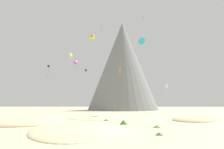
% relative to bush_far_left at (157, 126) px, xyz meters
% --- Properties ---
extents(ground_plane, '(400.00, 400.00, 0.00)m').
position_rel_bush_far_left_xyz_m(ground_plane, '(-7.04, -4.21, -0.23)').
color(ground_plane, '#CCBA8E').
extents(dune_foreground_left, '(28.26, 28.30, 1.63)m').
position_rel_bush_far_left_xyz_m(dune_foreground_left, '(-12.20, 23.76, -0.23)').
color(dune_foreground_left, beige).
rests_on(dune_foreground_left, ground_plane).
extents(dune_foreground_right, '(17.08, 18.07, 2.74)m').
position_rel_bush_far_left_xyz_m(dune_foreground_right, '(12.90, 15.60, -0.23)').
color(dune_foreground_right, '#CCBA8E').
rests_on(dune_foreground_right, ground_plane).
extents(dune_midground, '(19.56, 16.20, 3.18)m').
position_rel_bush_far_left_xyz_m(dune_midground, '(-28.56, 6.94, -0.23)').
color(dune_midground, '#CCBA8E').
rests_on(dune_midground, ground_plane).
extents(dune_back_low, '(19.01, 27.69, 1.90)m').
position_rel_bush_far_left_xyz_m(dune_back_low, '(-14.72, -2.06, -0.23)').
color(dune_back_low, '#CCBA8E').
rests_on(dune_back_low, ground_plane).
extents(bush_far_left, '(2.17, 2.17, 0.47)m').
position_rel_bush_far_left_xyz_m(bush_far_left, '(0.00, 0.00, 0.00)').
color(bush_far_left, '#477238').
rests_on(bush_far_left, ground_plane).
extents(bush_low_patch, '(3.51, 3.51, 0.54)m').
position_rel_bush_far_left_xyz_m(bush_low_patch, '(-20.85, 3.15, 0.03)').
color(bush_low_patch, '#477238').
rests_on(bush_low_patch, ground_plane).
extents(bush_ridge_crest, '(2.39, 2.39, 0.94)m').
position_rel_bush_far_left_xyz_m(bush_ridge_crest, '(-5.94, 5.35, 0.23)').
color(bush_ridge_crest, '#386633').
rests_on(bush_ridge_crest, ground_plane).
extents(bush_scatter_east, '(1.29, 1.29, 0.42)m').
position_rel_bush_far_left_xyz_m(bush_scatter_east, '(-1.35, -8.07, -0.03)').
color(bush_scatter_east, '#386633').
rests_on(bush_scatter_east, ground_plane).
extents(bush_near_left, '(1.62, 1.62, 0.49)m').
position_rel_bush_far_left_xyz_m(bush_near_left, '(-10.08, 13.29, 0.01)').
color(bush_near_left, '#477238').
rests_on(bush_near_left, ground_plane).
extents(rock_massif, '(63.21, 63.21, 60.67)m').
position_rel_bush_far_left_xyz_m(rock_massif, '(-3.22, 89.13, 26.34)').
color(rock_massif, slate).
rests_on(rock_massif, ground_plane).
extents(kite_black_mid, '(0.66, 0.60, 4.98)m').
position_rel_bush_far_left_xyz_m(kite_black_mid, '(-31.49, 28.62, 16.01)').
color(kite_black_mid, black).
extents(kite_pink_high, '(0.57, 0.51, 1.15)m').
position_rel_bush_far_left_xyz_m(kite_pink_high, '(3.81, 40.32, 40.24)').
color(kite_pink_high, pink).
extents(kite_yellow_mid, '(1.21, 1.72, 3.52)m').
position_rel_bush_far_left_xyz_m(kite_yellow_mid, '(-28.02, 45.83, 25.61)').
color(kite_yellow_mid, yellow).
extents(kite_violet_high, '(0.40, 1.23, 3.51)m').
position_rel_bush_far_left_xyz_m(kite_violet_high, '(-14.31, 45.39, 38.60)').
color(kite_violet_high, purple).
extents(kite_orange_mid, '(0.96, 0.95, 3.70)m').
position_rel_bush_far_left_xyz_m(kite_orange_mid, '(-6.34, 29.22, 15.86)').
color(kite_orange_mid, orange).
extents(kite_white_low, '(1.19, 1.18, 4.72)m').
position_rel_bush_far_left_xyz_m(kite_white_low, '(15.65, 52.80, 12.24)').
color(kite_white_low, white).
extents(kite_magenta_mid, '(2.28, 2.03, 6.27)m').
position_rel_bush_far_left_xyz_m(kite_magenta_mid, '(-27.23, 52.25, 23.56)').
color(kite_magenta_mid, '#D1339E').
extents(kite_indigo_mid, '(0.95, 0.88, 1.10)m').
position_rel_bush_far_left_xyz_m(kite_indigo_mid, '(-20.20, 40.14, 17.53)').
color(kite_indigo_mid, '#5138B2').
extents(kite_gold_high, '(1.68, 1.65, 3.20)m').
position_rel_bush_far_left_xyz_m(kite_gold_high, '(-16.91, 33.87, 29.75)').
color(kite_gold_high, gold).
extents(kite_cyan_high, '(2.41, 1.61, 4.92)m').
position_rel_bush_far_left_xyz_m(kite_cyan_high, '(1.42, 28.54, 25.93)').
color(kite_cyan_high, '#33BCDB').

